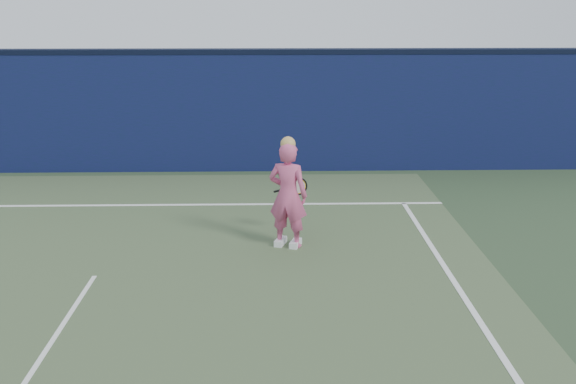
{
  "coord_description": "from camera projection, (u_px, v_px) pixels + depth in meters",
  "views": [
    {
      "loc": [
        2.44,
        -6.54,
        3.54
      ],
      "look_at": [
        2.63,
        2.04,
        0.86
      ],
      "focal_mm": 38.0,
      "sensor_mm": 36.0,
      "label": 1
    }
  ],
  "objects": [
    {
      "name": "ground",
      "position": [
        71.0,
        313.0,
        7.25
      ],
      "size": [
        80.0,
        80.0,
        0.0
      ],
      "primitive_type": "plane",
      "color": "#2E4027",
      "rests_on": "ground"
    },
    {
      "name": "player",
      "position": [
        288.0,
        195.0,
        9.01
      ],
      "size": [
        0.68,
        0.56,
        1.69
      ],
      "rotation": [
        0.0,
        0.0,
        2.81
      ],
      "color": "#D25181",
      "rests_on": "ground"
    },
    {
      "name": "backstop_wall",
      "position": [
        161.0,
        113.0,
        13.08
      ],
      "size": [
        24.0,
        0.4,
        2.5
      ],
      "primitive_type": "cube",
      "color": "#0C1A36",
      "rests_on": "ground"
    },
    {
      "name": "court_lines",
      "position": [
        62.0,
        326.0,
        6.93
      ],
      "size": [
        11.0,
        12.04,
        0.01
      ],
      "color": "white",
      "rests_on": "court_surface"
    },
    {
      "name": "racket",
      "position": [
        297.0,
        187.0,
        9.44
      ],
      "size": [
        0.53,
        0.13,
        0.29
      ],
      "rotation": [
        0.0,
        0.0,
        -0.18
      ],
      "color": "black",
      "rests_on": "ground"
    },
    {
      "name": "wall_cap",
      "position": [
        157.0,
        52.0,
        12.69
      ],
      "size": [
        24.0,
        0.42,
        0.1
      ],
      "primitive_type": "cube",
      "color": "black",
      "rests_on": "backstop_wall"
    }
  ]
}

